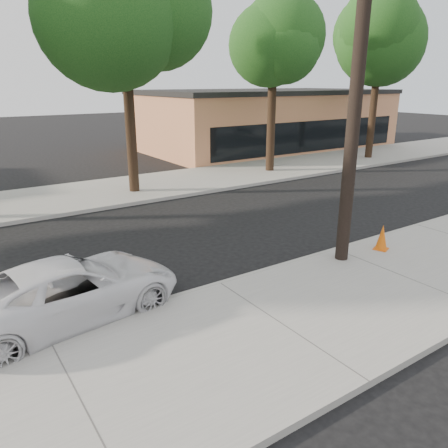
{
  "coord_description": "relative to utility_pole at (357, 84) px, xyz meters",
  "views": [
    {
      "loc": [
        -5.24,
        -10.09,
        4.75
      ],
      "look_at": [
        1.17,
        -0.56,
        1.0
      ],
      "focal_mm": 35.0,
      "sensor_mm": 36.0,
      "label": 1
    }
  ],
  "objects": [
    {
      "name": "building_main",
      "position": [
        12.4,
        18.7,
        -2.7
      ],
      "size": [
        18.0,
        10.0,
        4.0
      ],
      "primitive_type": "cube",
      "color": "#CD7D55",
      "rests_on": "ground"
    },
    {
      "name": "police_cruiser",
      "position": [
        -6.94,
        1.18,
        -4.05
      ],
      "size": [
        4.9,
        2.75,
        1.29
      ],
      "primitive_type": "imported",
      "rotation": [
        0.0,
        0.0,
        1.7
      ],
      "color": "white",
      "rests_on": "ground"
    },
    {
      "name": "near_sidewalk",
      "position": [
        -3.6,
        -1.6,
        -4.62
      ],
      "size": [
        90.0,
        4.4,
        0.15
      ],
      "primitive_type": "cube",
      "color": "gray",
      "rests_on": "ground"
    },
    {
      "name": "tree_e",
      "position": [
        14.61,
        10.44,
        2.0
      ],
      "size": [
        4.8,
        4.65,
        9.25
      ],
      "color": "black",
      "rests_on": "far_sidewalk"
    },
    {
      "name": "curb_near",
      "position": [
        -3.6,
        0.6,
        -4.62
      ],
      "size": [
        90.0,
        0.12,
        0.16
      ],
      "primitive_type": "cube",
      "color": "#9E9B93",
      "rests_on": "ground"
    },
    {
      "name": "ground",
      "position": [
        -3.6,
        2.7,
        -4.7
      ],
      "size": [
        120.0,
        120.0,
        0.0
      ],
      "primitive_type": "plane",
      "color": "black",
      "rests_on": "ground"
    },
    {
      "name": "far_sidewalk",
      "position": [
        -3.6,
        11.2,
        -4.62
      ],
      "size": [
        90.0,
        5.0,
        0.15
      ],
      "primitive_type": "cube",
      "color": "gray",
      "rests_on": "ground"
    },
    {
      "name": "tree_d",
      "position": [
        6.6,
        10.65,
        1.67
      ],
      "size": [
        4.5,
        4.35,
        8.75
      ],
      "color": "black",
      "rests_on": "far_sidewalk"
    },
    {
      "name": "utility_pole",
      "position": [
        0.0,
        0.0,
        0.0
      ],
      "size": [
        1.4,
        0.34,
        9.0
      ],
      "color": "black",
      "rests_on": "near_sidewalk"
    },
    {
      "name": "traffic_cone",
      "position": [
        1.48,
        -0.17,
        -4.19
      ],
      "size": [
        0.49,
        0.49,
        0.73
      ],
      "rotation": [
        0.0,
        0.0,
        0.37
      ],
      "color": "orange",
      "rests_on": "near_sidewalk"
    },
    {
      "name": "tree_c",
      "position": [
        -1.38,
        10.34,
        2.21
      ],
      "size": [
        4.96,
        4.8,
        9.55
      ],
      "color": "black",
      "rests_on": "far_sidewalk"
    }
  ]
}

